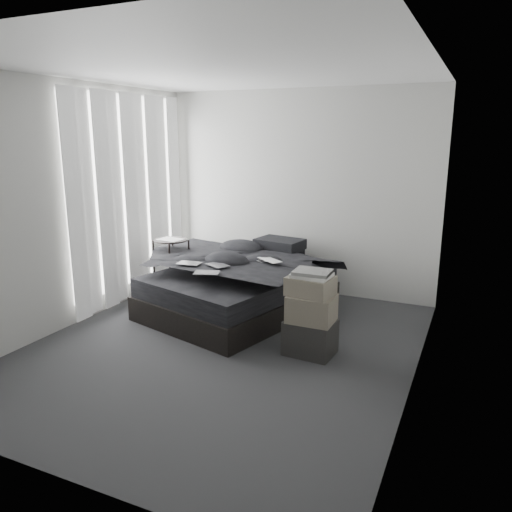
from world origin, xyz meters
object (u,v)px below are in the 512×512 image
at_px(bed, 239,300).
at_px(box_lower, 310,337).
at_px(side_stand, 172,269).
at_px(laptop, 266,255).

relative_size(bed, box_lower, 4.49).
distance_m(bed, side_stand, 1.02).
relative_size(bed, laptop, 6.24).
relative_size(laptop, box_lower, 0.72).
height_order(laptop, box_lower, laptop).
distance_m(laptop, side_stand, 1.42).
height_order(bed, box_lower, box_lower).
bearing_deg(bed, side_stand, -170.33).
bearing_deg(laptop, bed, -154.50).
bearing_deg(bed, laptop, 7.50).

